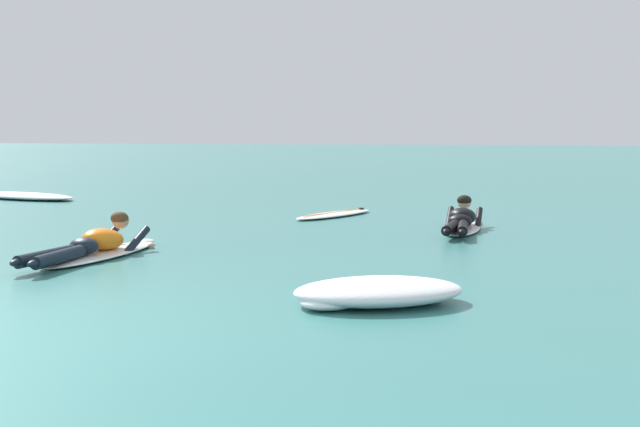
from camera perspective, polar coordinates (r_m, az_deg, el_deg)
The scene contains 6 objects.
ground_plane at distance 15.85m, azimuth -2.76°, elevation 0.41°, with size 120.00×120.00×0.00m, color #387A75.
surfer_near at distance 10.04m, azimuth -15.05°, elevation -2.19°, with size 0.84×2.67×0.55m.
surfer_far at distance 12.40m, azimuth 9.63°, elevation -0.55°, with size 0.66×2.44×0.55m.
drifting_surfboard at distance 14.29m, azimuth 1.02°, elevation -0.05°, with size 1.34×2.00×0.16m.
whitewater_front at distance 18.79m, azimuth -19.56°, elevation 1.13°, with size 2.83×1.65×0.14m.
whitewater_mid_right at distance 7.21m, azimuth 4.03°, elevation -5.37°, with size 1.71×1.39×0.23m.
Camera 1 is at (3.63, -5.36, 1.51)m, focal length 46.86 mm.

